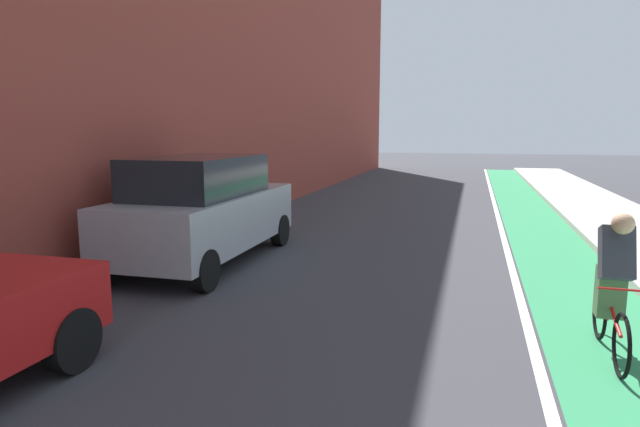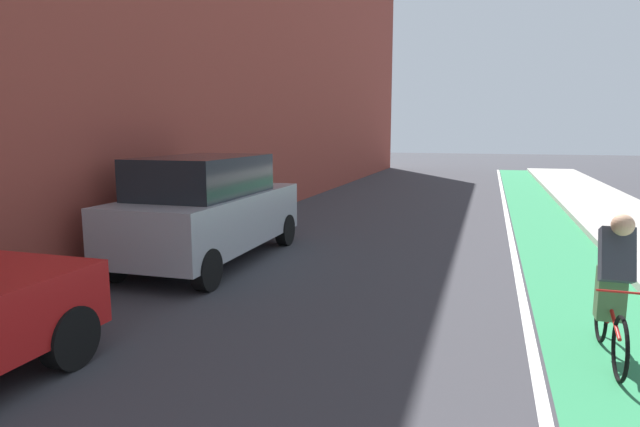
% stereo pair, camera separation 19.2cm
% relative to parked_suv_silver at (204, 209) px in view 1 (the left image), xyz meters
% --- Properties ---
extents(ground_plane, '(96.97, 96.97, 0.00)m').
position_rel_parked_suv_silver_xyz_m(ground_plane, '(3.06, 2.62, -1.02)').
color(ground_plane, '#38383D').
extents(bike_lane_paint, '(1.60, 44.08, 0.00)m').
position_rel_parked_suv_silver_xyz_m(bike_lane_paint, '(6.37, 4.62, -1.02)').
color(bike_lane_paint, '#2D8451').
rests_on(bike_lane_paint, ground).
extents(lane_divider_stripe, '(0.12, 44.08, 0.00)m').
position_rel_parked_suv_silver_xyz_m(lane_divider_stripe, '(5.47, 4.62, -1.02)').
color(lane_divider_stripe, white).
rests_on(lane_divider_stripe, ground).
extents(parked_suv_silver, '(1.97, 4.59, 1.98)m').
position_rel_parked_suv_silver_xyz_m(parked_suv_silver, '(0.00, 0.00, 0.00)').
color(parked_suv_silver, '#9EA0A8').
rests_on(parked_suv_silver, ground).
extents(cyclist_trailing, '(0.48, 1.71, 1.61)m').
position_rel_parked_suv_silver_xyz_m(cyclist_trailing, '(6.23, -2.55, -0.17)').
color(cyclist_trailing, black).
rests_on(cyclist_trailing, ground).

